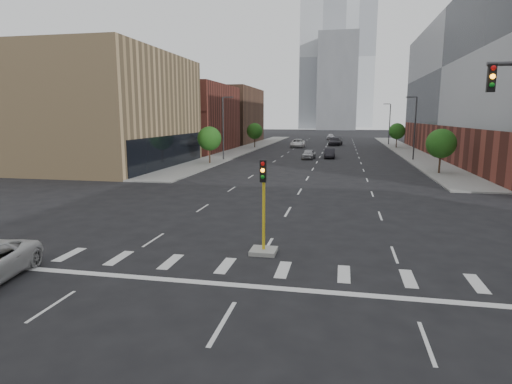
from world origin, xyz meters
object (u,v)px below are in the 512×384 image
(car_distant, at_px, (331,137))
(car_far_left, at_px, (298,143))
(car_near_left, at_px, (309,154))
(car_deep_right, at_px, (336,142))
(median_traffic_signal, at_px, (263,233))
(car_mid_right, at_px, (329,153))

(car_distant, bearing_deg, car_far_left, -99.91)
(car_near_left, height_order, car_deep_right, car_deep_right)
(median_traffic_signal, relative_size, car_near_left, 1.03)
(car_far_left, bearing_deg, car_near_left, -82.55)
(median_traffic_signal, distance_m, car_distant, 100.16)
(car_far_left, bearing_deg, car_deep_right, 41.86)
(car_mid_right, relative_size, car_far_left, 0.75)
(car_mid_right, xyz_separation_m, car_far_left, (-7.12, 22.00, 0.10))
(car_far_left, relative_size, car_distant, 1.25)
(median_traffic_signal, bearing_deg, car_mid_right, 88.19)
(car_near_left, distance_m, car_far_left, 24.37)
(car_mid_right, height_order, car_distant, car_distant)
(median_traffic_signal, distance_m, car_deep_right, 76.91)
(car_far_left, xyz_separation_m, car_distant, (5.80, 30.59, -0.02))
(car_near_left, height_order, car_far_left, car_far_left)
(car_near_left, xyz_separation_m, car_distant, (1.68, 54.62, 0.10))
(car_deep_right, bearing_deg, car_distant, 102.51)
(car_distant, bearing_deg, car_near_left, -90.93)
(car_far_left, bearing_deg, car_mid_right, -74.35)
(car_far_left, xyz_separation_m, car_deep_right, (7.53, 7.31, 0.01))
(car_far_left, relative_size, car_deep_right, 1.03)
(car_mid_right, bearing_deg, car_distant, 88.58)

